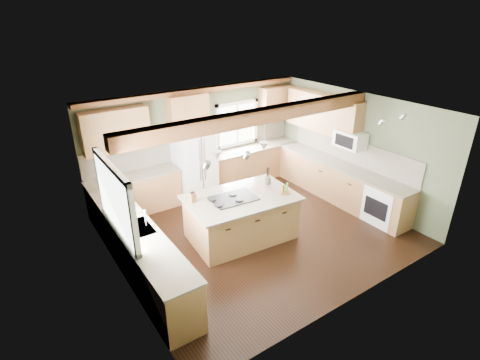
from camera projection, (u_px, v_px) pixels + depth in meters
floor at (257, 231)px, 7.89m from camera, size 5.60×5.60×0.00m
ceiling at (259, 109)px, 6.80m from camera, size 5.60×5.60×0.00m
wall_back at (197, 141)px, 9.22m from camera, size 5.60×0.00×5.60m
wall_left at (116, 215)px, 5.92m from camera, size 0.00×5.00×5.00m
wall_right at (354, 147)px, 8.77m from camera, size 0.00×5.00×5.00m
ceiling_beam at (259, 116)px, 6.86m from camera, size 5.55×0.26×0.26m
soffit_trim at (197, 91)px, 8.63m from camera, size 5.55×0.20×0.10m
backsplash_back at (198, 144)px, 9.25m from camera, size 5.58×0.03×0.58m
backsplash_right at (351, 151)px, 8.84m from camera, size 0.03×3.70×0.58m
base_cab_back_left at (135, 195)px, 8.45m from camera, size 2.02×0.60×0.88m
counter_back_left at (133, 176)px, 8.25m from camera, size 2.06×0.64×0.04m
base_cab_back_right at (253, 164)px, 10.12m from camera, size 2.62×0.60×0.88m
counter_back_right at (253, 148)px, 9.92m from camera, size 2.66×0.64×0.04m
base_cab_left at (139, 252)px, 6.47m from camera, size 0.60×3.70×0.88m
counter_left at (136, 229)px, 6.28m from camera, size 0.64×3.74×0.04m
base_cab_right at (339, 183)px, 9.02m from camera, size 0.60×3.70×0.88m
counter_right at (341, 165)px, 8.82m from camera, size 0.64×3.74×0.04m
upper_cab_back_left at (116, 130)px, 7.80m from camera, size 1.40×0.35×0.90m
upper_cab_over_fridge at (188, 110)px, 8.58m from camera, size 0.96×0.35×0.70m
upper_cab_right at (323, 113)px, 9.09m from camera, size 0.35×2.20×0.90m
upper_cab_back_corner at (275, 104)px, 9.99m from camera, size 0.90×0.35×0.90m
window_left at (114, 199)px, 5.86m from camera, size 0.04×1.60×1.05m
window_back at (237, 124)px, 9.69m from camera, size 1.10×0.04×1.00m
sink at (136, 229)px, 6.27m from camera, size 0.50×0.65×0.03m
faucet at (145, 218)px, 6.31m from camera, size 0.02×0.02×0.28m
dishwasher at (172, 296)px, 5.50m from camera, size 0.60×0.60×0.84m
oven at (385, 205)px, 8.04m from camera, size 0.60×0.72×0.84m
microwave at (350, 139)px, 8.52m from camera, size 0.40×0.70×0.38m
pendant_left at (217, 155)px, 6.68m from camera, size 0.18×0.18×0.16m
pendant_right at (264, 146)px, 7.13m from camera, size 0.18×0.18×0.16m
refrigerator at (195, 163)px, 8.95m from camera, size 0.90×0.74×1.80m
island at (241, 218)px, 7.51m from camera, size 2.10×1.39×0.88m
island_top at (241, 198)px, 7.32m from camera, size 2.24×1.53×0.04m
cooktop at (234, 198)px, 7.23m from camera, size 0.91×0.65×0.02m
knife_block at (193, 198)px, 7.07m from camera, size 0.11×0.09×0.18m
utensil_crock at (268, 180)px, 7.81m from camera, size 0.13×0.13×0.17m
bottle_tray at (285, 188)px, 7.42m from camera, size 0.26×0.26×0.21m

